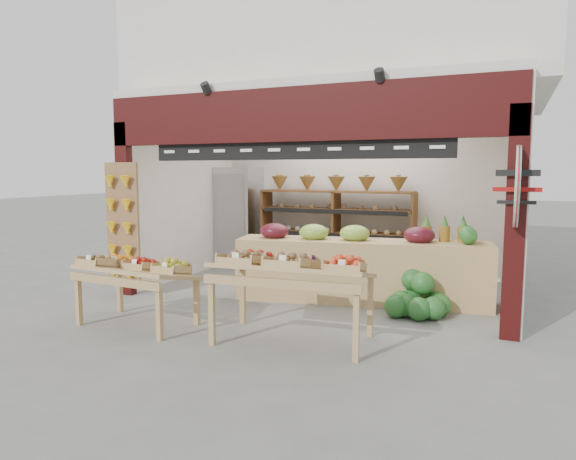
# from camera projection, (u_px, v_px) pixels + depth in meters

# --- Properties ---
(ground) EXTENTS (60.00, 60.00, 0.00)m
(ground) POSITION_uv_depth(u_px,v_px,m) (316.00, 296.00, 7.93)
(ground) COLOR slate
(ground) RESTS_ON ground
(shop_structure) EXTENTS (6.36, 5.12, 5.40)m
(shop_structure) POSITION_uv_depth(u_px,v_px,m) (349.00, 56.00, 8.96)
(shop_structure) COLOR silver
(shop_structure) RESTS_ON ground
(banana_board) EXTENTS (0.60, 0.15, 1.80)m
(banana_board) POSITION_uv_depth(u_px,v_px,m) (121.00, 224.00, 7.80)
(banana_board) COLOR brown
(banana_board) RESTS_ON ground
(gift_sign) EXTENTS (0.04, 0.93, 0.92)m
(gift_sign) POSITION_uv_depth(u_px,v_px,m) (517.00, 187.00, 5.61)
(gift_sign) COLOR silver
(gift_sign) RESTS_ON ground
(back_shelving) EXTENTS (2.94, 0.48, 1.82)m
(back_shelving) POSITION_uv_depth(u_px,v_px,m) (336.00, 213.00, 9.61)
(back_shelving) COLOR brown
(back_shelving) RESTS_ON ground
(refrigerator) EXTENTS (0.80, 0.80, 1.99)m
(refrigerator) POSITION_uv_depth(u_px,v_px,m) (239.00, 217.00, 10.38)
(refrigerator) COLOR #B4B7BB
(refrigerator) RESTS_ON ground
(cardboard_stack) EXTENTS (1.01, 0.72, 0.72)m
(cardboard_stack) POSITION_uv_depth(u_px,v_px,m) (265.00, 267.00, 8.91)
(cardboard_stack) COLOR beige
(cardboard_stack) RESTS_ON ground
(mid_counter) EXTENTS (3.72, 1.33, 1.13)m
(mid_counter) POSITION_uv_depth(u_px,v_px,m) (360.00, 268.00, 7.55)
(mid_counter) COLOR tan
(mid_counter) RESTS_ON ground
(display_table_left) EXTENTS (1.48, 0.90, 0.93)m
(display_table_left) POSITION_uv_depth(u_px,v_px,m) (134.00, 269.00, 6.44)
(display_table_left) COLOR tan
(display_table_left) RESTS_ON ground
(display_table_right) EXTENTS (1.80, 1.10, 1.09)m
(display_table_right) POSITION_uv_depth(u_px,v_px,m) (288.00, 266.00, 5.79)
(display_table_right) COLOR tan
(display_table_right) RESTS_ON ground
(watermelon_pile) EXTENTS (0.83, 0.77, 0.59)m
(watermelon_pile) POSITION_uv_depth(u_px,v_px,m) (418.00, 300.00, 6.83)
(watermelon_pile) COLOR #184A1A
(watermelon_pile) RESTS_ON ground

